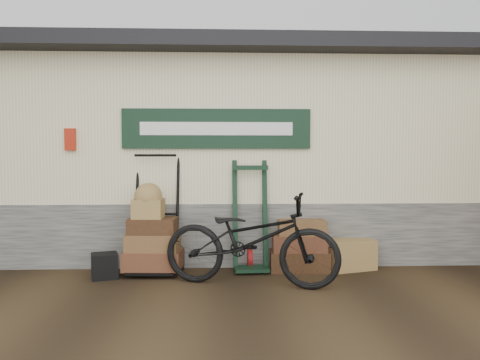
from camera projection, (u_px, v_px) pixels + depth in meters
name	position (u px, v px, depth m)	size (l,w,h in m)	color
ground	(241.00, 287.00, 5.61)	(80.00, 80.00, 0.00)	black
station_building	(234.00, 154.00, 8.26)	(14.40, 4.10, 3.20)	#4C4C47
porter_trolley	(156.00, 205.00, 6.35)	(0.90, 0.68, 1.81)	black
green_barrow	(250.00, 216.00, 6.42)	(0.54, 0.46, 1.51)	black
suitcase_stack	(299.00, 245.00, 6.44)	(0.80, 0.50, 0.70)	#322010
wicker_hamper	(350.00, 254.00, 6.50)	(0.64, 0.41, 0.41)	olive
black_trunk	(105.00, 266.00, 6.01)	(0.32, 0.28, 0.32)	black
bicycle	(251.00, 234.00, 5.65)	(2.16, 0.75, 1.25)	black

